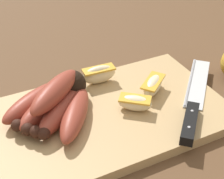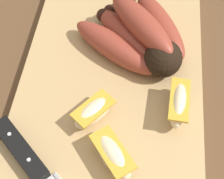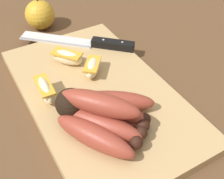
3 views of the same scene
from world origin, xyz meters
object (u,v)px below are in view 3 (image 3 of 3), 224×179
Objects in this scene: chefs_knife at (93,43)px; whole_apple at (40,15)px; apple_wedge_near at (67,57)px; banana_bunch at (100,114)px; apple_wedge_far at (93,67)px; apple_wedge_middle at (45,90)px.

whole_apple is (-0.17, -0.07, 0.01)m from chefs_knife.
whole_apple is (-0.21, 0.01, 0.00)m from apple_wedge_near.
banana_bunch is 2.59× the size of apple_wedge_near.
banana_bunch is at bearing -6.05° from apple_wedge_near.
apple_wedge_far is at bearing 4.13° from whole_apple.
apple_wedge_far is at bearing 29.16° from apple_wedge_near.
apple_wedge_middle reaches higher than apple_wedge_far.
apple_wedge_middle reaches higher than chefs_knife.
apple_wedge_middle is at bearing -78.82° from apple_wedge_far.
banana_bunch is 2.90× the size of apple_wedge_far.
apple_wedge_near is 0.21m from whole_apple.
banana_bunch is 0.19m from apple_wedge_near.
banana_bunch is 0.14m from apple_wedge_far.
apple_wedge_near is (0.04, -0.08, 0.01)m from chefs_knife.
apple_wedge_middle is (-0.11, -0.06, -0.01)m from banana_bunch.
chefs_knife is 3.40× the size of apple_wedge_far.
banana_bunch is at bearing -21.64° from apple_wedge_far.
apple_wedge_near is 1.12× the size of apple_wedge_far.
chefs_knife is at bearing 152.90° from apple_wedge_far.
banana_bunch is at bearing -4.79° from whole_apple.
whole_apple is (-0.27, -0.02, 0.00)m from apple_wedge_far.
apple_wedge_far is (-0.13, 0.05, -0.01)m from banana_bunch.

